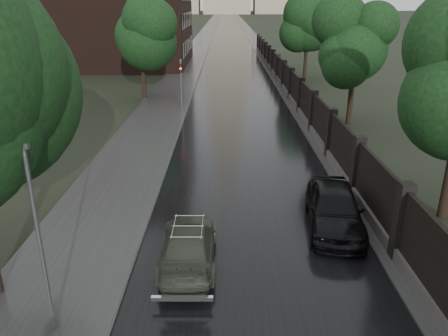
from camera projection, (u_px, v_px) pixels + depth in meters
road at (228, 21)px, 187.17m from camera, size 8.00×420.00×0.02m
sidewalk_left at (214, 21)px, 187.16m from camera, size 4.00×420.00×0.16m
verge_right at (240, 21)px, 187.15m from camera, size 3.00×420.00×0.08m
fence_right at (288, 83)px, 39.29m from camera, size 0.45×75.72×2.70m
tree_left_far at (141, 36)px, 35.93m from camera, size 4.25×4.25×7.39m
tree_right_b at (356, 50)px, 28.53m from camera, size 4.08×4.08×7.01m
tree_right_c at (307, 32)px, 45.33m from camera, size 4.08×4.08×7.01m
lamp_post at (40, 242)px, 10.23m from camera, size 0.25×0.12×5.11m
traffic_light at (181, 81)px, 32.26m from camera, size 0.16×0.32×4.00m
volga_sedan at (189, 245)px, 14.04m from camera, size 1.82×4.36×1.26m
car_right_near at (334, 208)px, 16.11m from camera, size 2.47×4.99×1.64m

